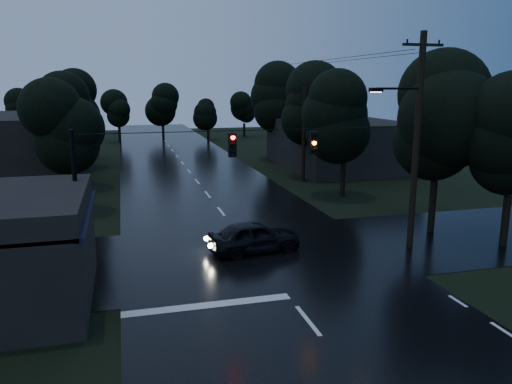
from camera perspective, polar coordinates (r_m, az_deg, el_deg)
name	(u,v)px	position (r m, az deg, el deg)	size (l,w,h in m)	color
main_road	(197,182)	(40.41, -6.73, 1.16)	(12.00, 120.00, 0.02)	black
cross_street	(254,253)	(23.31, -0.21, -7.04)	(60.00, 9.00, 0.02)	black
building_far_right	(338,144)	(47.83, 9.38, 5.45)	(10.00, 14.00, 4.40)	black
building_far_left	(28,142)	(50.26, -24.61, 5.18)	(10.00, 16.00, 5.00)	black
utility_pole_main	(415,138)	(24.22, 17.72, 5.89)	(3.50, 0.30, 10.00)	black
utility_pole_far	(304,133)	(39.97, 5.49, 6.68)	(2.00, 0.30, 7.50)	black
anchor_pole_left	(77,206)	(20.90, -19.79, -1.47)	(0.18, 0.18, 6.00)	black
span_signals	(273,143)	(21.33, 1.92, 5.64)	(15.00, 0.37, 1.12)	black
tree_corner_near	(439,118)	(27.25, 20.19, 7.91)	(4.48, 4.48, 9.44)	black
tree_left_a	(62,127)	(31.56, -21.27, 6.95)	(3.92, 3.92, 8.26)	black
tree_left_b	(65,113)	(39.54, -20.99, 8.41)	(4.20, 4.20, 8.85)	black
tree_left_c	(69,103)	(49.53, -20.58, 9.48)	(4.48, 4.48, 9.44)	black
tree_right_a	(345,116)	(34.58, 10.15, 8.59)	(4.20, 4.20, 8.85)	black
tree_right_b	(311,105)	(42.15, 6.28, 9.83)	(4.48, 4.48, 9.44)	black
tree_right_c	(281,98)	(51.77, 2.86, 10.73)	(4.76, 4.76, 10.03)	black
car	(254,237)	(23.32, -0.20, -5.12)	(1.74, 4.33, 1.48)	black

